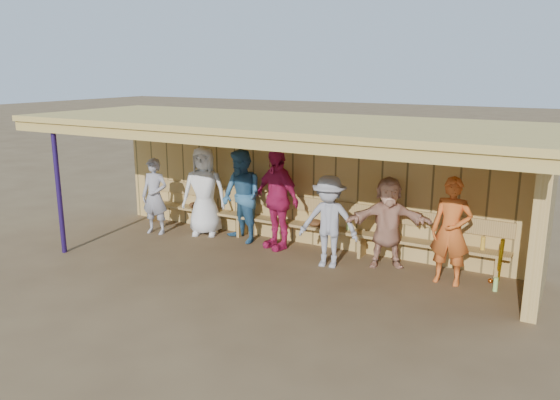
# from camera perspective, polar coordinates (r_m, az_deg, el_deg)

# --- Properties ---
(ground) EXTENTS (90.00, 90.00, 0.00)m
(ground) POSITION_cam_1_polar(r_m,az_deg,el_deg) (9.65, -1.02, -6.50)
(ground) COLOR brown
(ground) RESTS_ON ground
(player_a) EXTENTS (0.63, 0.47, 1.56)m
(player_a) POSITION_cam_1_polar(r_m,az_deg,el_deg) (11.40, -12.94, 0.38)
(player_a) COLOR #96959D
(player_a) RESTS_ON ground
(player_b) EXTENTS (1.04, 0.87, 1.81)m
(player_b) POSITION_cam_1_polar(r_m,az_deg,el_deg) (11.13, -7.92, 0.93)
(player_b) COLOR silver
(player_b) RESTS_ON ground
(player_c) EXTENTS (1.08, 0.98, 1.81)m
(player_c) POSITION_cam_1_polar(r_m,az_deg,el_deg) (10.56, -4.03, 0.37)
(player_c) COLOR #326389
(player_c) RESTS_ON ground
(player_d) EXTENTS (1.21, 0.82, 1.91)m
(player_d) POSITION_cam_1_polar(r_m,az_deg,el_deg) (10.16, -0.36, 0.14)
(player_d) COLOR #BE1E54
(player_d) RESTS_ON ground
(player_e) EXTENTS (1.10, 0.74, 1.58)m
(player_e) POSITION_cam_1_polar(r_m,az_deg,el_deg) (9.26, 5.11, -2.27)
(player_e) COLOR #95959E
(player_e) RESTS_ON ground
(player_f) EXTENTS (1.51, 1.02, 1.56)m
(player_f) POSITION_cam_1_polar(r_m,az_deg,el_deg) (9.41, 11.20, -2.30)
(player_f) COLOR tan
(player_f) RESTS_ON ground
(player_g) EXTENTS (0.63, 0.42, 1.71)m
(player_g) POSITION_cam_1_polar(r_m,az_deg,el_deg) (8.89, 17.44, -3.13)
(player_g) COLOR #CF5B21
(player_g) RESTS_ON ground
(dugout_structure) EXTENTS (8.80, 3.20, 2.50)m
(dugout_structure) POSITION_cam_1_polar(r_m,az_deg,el_deg) (9.63, 3.00, 3.88)
(dugout_structure) COLOR tan
(dugout_structure) RESTS_ON ground
(bench) EXTENTS (7.60, 0.34, 0.93)m
(bench) POSITION_cam_1_polar(r_m,az_deg,el_deg) (10.43, 2.05, -1.93)
(bench) COLOR #B18B4B
(bench) RESTS_ON ground
(dugout_equipment) EXTENTS (6.27, 0.62, 0.80)m
(dugout_equipment) POSITION_cam_1_polar(r_m,az_deg,el_deg) (10.52, -0.38, -1.99)
(dugout_equipment) COLOR gold
(dugout_equipment) RESTS_ON ground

